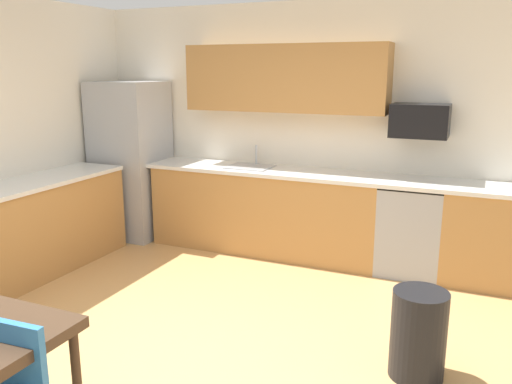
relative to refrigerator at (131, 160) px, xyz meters
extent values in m
plane|color=tan|center=(2.18, -2.22, -0.93)|extent=(12.00, 12.00, 0.00)
cube|color=silver|center=(2.18, 0.43, 0.42)|extent=(5.80, 0.10, 2.70)
cube|color=#AD7A42|center=(1.71, 0.08, -0.48)|extent=(2.56, 0.60, 0.90)
cube|color=#AD7A42|center=(4.09, 0.08, -0.48)|extent=(0.99, 0.60, 0.90)
cube|color=#AD7A42|center=(-0.12, -1.42, -0.48)|extent=(0.60, 2.00, 0.90)
cube|color=silver|center=(2.18, 0.08, -0.01)|extent=(4.80, 0.64, 0.04)
cube|color=silver|center=(-0.12, -1.42, -0.01)|extent=(0.64, 2.00, 0.04)
cube|color=#AD7A42|center=(1.88, 0.21, 0.97)|extent=(2.20, 0.34, 0.70)
cube|color=#9EA0A5|center=(0.00, 0.00, 0.00)|extent=(0.76, 0.70, 1.85)
cube|color=#999BA0|center=(3.29, 0.08, -0.49)|extent=(0.60, 0.60, 0.88)
cube|color=black|center=(3.29, 0.08, -0.03)|extent=(0.60, 0.60, 0.03)
cube|color=black|center=(3.29, 0.18, 0.58)|extent=(0.54, 0.36, 0.32)
cube|color=#A5A8AD|center=(1.53, 0.08, -0.05)|extent=(0.48, 0.40, 0.14)
cylinder|color=#B2B5BA|center=(1.53, 0.26, 0.11)|extent=(0.02, 0.02, 0.24)
cube|color=#2D72B7|center=(1.93, -3.52, -0.28)|extent=(0.38, 0.06, 0.40)
cylinder|color=black|center=(3.60, -1.81, -0.63)|extent=(0.36, 0.36, 0.60)
camera|label=1|loc=(3.89, -5.11, 1.07)|focal=36.89mm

